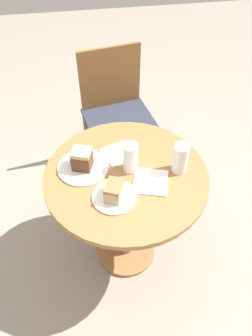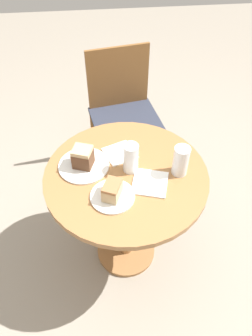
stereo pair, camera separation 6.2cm
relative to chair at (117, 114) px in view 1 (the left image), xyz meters
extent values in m
plane|color=gray|center=(-0.07, -0.79, -0.49)|extent=(8.00, 8.00, 0.00)
cylinder|color=#9E6B3D|center=(-0.07, -0.79, -0.48)|extent=(0.36, 0.36, 0.03)
cylinder|color=#9E6B3D|center=(-0.07, -0.79, -0.13)|extent=(0.08, 0.08, 0.67)
cylinder|color=#9E6B3D|center=(-0.07, -0.79, 0.23)|extent=(0.79, 0.79, 0.03)
cylinder|color=brown|center=(-0.15, -0.32, -0.26)|extent=(0.04, 0.04, 0.45)
cylinder|color=brown|center=(0.25, -0.24, -0.26)|extent=(0.04, 0.04, 0.45)
cylinder|color=brown|center=(-0.23, 0.10, -0.26)|extent=(0.04, 0.04, 0.45)
cylinder|color=brown|center=(0.18, 0.17, -0.26)|extent=(0.04, 0.04, 0.45)
cube|color=#2D3342|center=(0.01, -0.07, -0.03)|extent=(0.53, 0.54, 0.03)
cube|color=brown|center=(-0.03, 0.15, 0.20)|extent=(0.43, 0.09, 0.44)
cylinder|color=silver|center=(-0.27, -0.72, 0.25)|extent=(0.25, 0.25, 0.01)
cylinder|color=silver|center=(-0.15, -0.93, 0.25)|extent=(0.20, 0.20, 0.01)
cube|color=brown|center=(-0.27, -0.72, 0.29)|extent=(0.11, 0.11, 0.08)
cube|color=tan|center=(-0.27, -0.72, 0.35)|extent=(0.11, 0.11, 0.02)
cube|color=tan|center=(-0.15, -0.93, 0.28)|extent=(0.10, 0.12, 0.06)
cube|color=#9E6B42|center=(-0.15, -0.93, 0.32)|extent=(0.10, 0.12, 0.02)
cylinder|color=beige|center=(-0.04, -0.77, 0.29)|extent=(0.06, 0.06, 0.09)
cylinder|color=white|center=(-0.04, -0.77, 0.32)|extent=(0.07, 0.07, 0.16)
cylinder|color=silver|center=(0.18, -0.81, 0.29)|extent=(0.07, 0.07, 0.10)
cylinder|color=white|center=(0.18, -0.81, 0.32)|extent=(0.07, 0.07, 0.15)
cube|color=white|center=(0.03, -0.87, 0.25)|extent=(0.20, 0.20, 0.01)
cube|color=white|center=(-0.09, -0.65, 0.25)|extent=(0.19, 0.19, 0.01)
camera|label=1|loc=(-0.24, -1.84, 1.40)|focal=35.00mm
camera|label=2|loc=(-0.18, -1.85, 1.40)|focal=35.00mm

